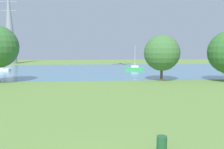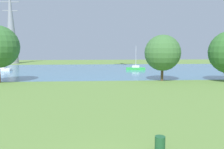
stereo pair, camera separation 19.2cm
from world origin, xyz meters
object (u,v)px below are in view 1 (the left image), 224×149
tree_east_far (162,53)px  electricity_pylon (9,25)px  sailboat_white (0,69)px  sailboat_green (135,68)px  litter_bin (162,143)px

tree_east_far → electricity_pylon: bearing=130.5°
sailboat_white → sailboat_green: size_ratio=1.26×
electricity_pylon → sailboat_green: bearing=-35.0°
sailboat_green → tree_east_far: 20.40m
litter_bin → electricity_pylon: bearing=113.8°
sailboat_green → tree_east_far: (1.02, -19.92, 4.27)m
sailboat_green → electricity_pylon: (-39.80, 27.85, 13.03)m
litter_bin → sailboat_green: sailboat_green is taller
litter_bin → tree_east_far: size_ratio=0.10×
litter_bin → sailboat_white: bearing=119.3°
sailboat_white → electricity_pylon: (-6.81, 28.14, 13.01)m
sailboat_white → tree_east_far: 39.50m
sailboat_white → electricity_pylon: electricity_pylon is taller
litter_bin → sailboat_green: (6.86, 46.79, 0.05)m
sailboat_white → tree_east_far: bearing=-30.0°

